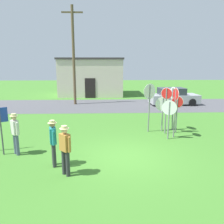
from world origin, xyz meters
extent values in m
plane|color=#3D7528|center=(0.00, 0.00, 0.00)|extent=(80.00, 80.00, 0.00)
cube|color=#4C4C51|center=(0.00, 11.27, 0.00)|extent=(60.00, 6.40, 0.01)
cube|color=beige|center=(-2.26, 18.26, 2.01)|extent=(6.98, 5.38, 4.02)
cube|color=#383333|center=(-2.26, 18.26, 4.12)|extent=(7.18, 5.58, 0.20)
cube|color=black|center=(-2.26, 15.55, 1.05)|extent=(1.10, 0.08, 2.10)
cylinder|color=brown|center=(-3.45, 12.01, 4.23)|extent=(0.24, 0.24, 8.46)
cube|color=brown|center=(-3.45, 12.01, 7.86)|extent=(1.80, 0.12, 0.12)
cube|color=#A5A8AD|center=(5.47, 11.47, 0.53)|extent=(4.42, 2.10, 0.76)
cube|color=#2D333D|center=(5.22, 11.46, 1.21)|extent=(2.34, 1.68, 0.60)
cylinder|color=black|center=(6.74, 12.47, 0.32)|extent=(0.65, 0.26, 0.64)
cylinder|color=black|center=(6.86, 10.67, 0.32)|extent=(0.65, 0.26, 0.64)
cylinder|color=black|center=(4.08, 12.28, 0.32)|extent=(0.65, 0.26, 0.64)
cylinder|color=black|center=(4.21, 10.48, 0.32)|extent=(0.65, 0.26, 0.64)
cylinder|color=slate|center=(2.96, 3.66, 1.19)|extent=(0.20, 0.12, 2.37)
cylinder|color=white|center=(2.96, 3.66, 2.08)|extent=(0.26, 0.68, 0.70)
cylinder|color=red|center=(2.97, 3.66, 2.08)|extent=(0.25, 0.63, 0.65)
cylinder|color=slate|center=(2.40, 3.01, 1.21)|extent=(0.13, 0.15, 2.42)
cylinder|color=white|center=(2.40, 3.01, 2.16)|extent=(0.51, 0.37, 0.61)
cylinder|color=red|center=(2.40, 3.00, 2.16)|extent=(0.48, 0.34, 0.56)
cylinder|color=slate|center=(2.32, 2.12, 0.95)|extent=(0.09, 0.09, 1.89)
cylinder|color=white|center=(2.32, 2.12, 1.59)|extent=(0.68, 0.25, 0.72)
cylinder|color=red|center=(2.32, 2.13, 1.59)|extent=(0.63, 0.24, 0.67)
cylinder|color=slate|center=(1.59, 3.38, 1.28)|extent=(0.12, 0.13, 2.57)
cylinder|color=white|center=(1.59, 3.38, 2.22)|extent=(0.72, 0.45, 0.83)
cylinder|color=red|center=(1.58, 3.39, 2.22)|extent=(0.67, 0.42, 0.77)
cylinder|color=slate|center=(2.35, 3.47, 0.93)|extent=(0.08, 0.08, 1.85)
cylinder|color=white|center=(2.35, 3.47, 1.52)|extent=(0.80, 0.11, 0.81)
cylinder|color=red|center=(2.36, 3.48, 1.52)|extent=(0.74, 0.10, 0.75)
cylinder|color=slate|center=(3.03, 3.13, 0.98)|extent=(0.10, 0.13, 1.96)
cylinder|color=white|center=(3.03, 3.13, 1.69)|extent=(0.61, 0.22, 0.64)
cylinder|color=red|center=(3.03, 3.12, 1.69)|extent=(0.57, 0.21, 0.59)
cylinder|color=slate|center=(2.69, 2.39, 1.24)|extent=(0.08, 0.08, 2.47)
cylinder|color=white|center=(2.69, 2.39, 2.22)|extent=(0.11, 0.61, 0.62)
cylinder|color=red|center=(2.68, 2.39, 2.22)|extent=(0.11, 0.56, 0.57)
cylinder|color=#2D2D33|center=(-2.74, -0.60, 0.44)|extent=(0.14, 0.14, 0.88)
cylinder|color=#2D2D33|center=(-2.68, -0.81, 0.44)|extent=(0.14, 0.14, 0.88)
cube|color=teal|center=(-2.71, -0.70, 1.17)|extent=(0.31, 0.41, 0.58)
cylinder|color=teal|center=(-2.77, -0.47, 1.15)|extent=(0.09, 0.09, 0.52)
cylinder|color=teal|center=(-2.64, -0.93, 1.15)|extent=(0.09, 0.09, 0.52)
sphere|color=#9E7051|center=(-2.71, -0.70, 1.58)|extent=(0.21, 0.21, 0.21)
cylinder|color=beige|center=(-2.71, -0.70, 1.64)|extent=(0.32, 0.31, 0.02)
cylinder|color=beige|center=(-2.71, -0.70, 1.69)|extent=(0.19, 0.19, 0.09)
cylinder|color=#2D2D33|center=(-2.24, -1.35, 0.44)|extent=(0.14, 0.14, 0.88)
cylinder|color=#2D2D33|center=(-2.08, -1.51, 0.44)|extent=(0.14, 0.14, 0.88)
cube|color=#B27533|center=(-2.16, -1.43, 1.17)|extent=(0.41, 0.41, 0.58)
cylinder|color=#B27533|center=(-2.33, -1.26, 1.15)|extent=(0.09, 0.09, 0.52)
cylinder|color=#B27533|center=(-1.99, -1.60, 1.15)|extent=(0.09, 0.09, 0.52)
sphere|color=beige|center=(-2.16, -1.43, 1.58)|extent=(0.21, 0.21, 0.21)
cylinder|color=beige|center=(-2.16, -1.43, 1.64)|extent=(0.32, 0.31, 0.02)
cylinder|color=beige|center=(-2.16, -1.43, 1.69)|extent=(0.19, 0.19, 0.09)
cylinder|color=#4C5670|center=(-4.56, 0.52, 0.44)|extent=(0.14, 0.14, 0.88)
cylinder|color=#4C5670|center=(-4.41, 0.35, 0.44)|extent=(0.14, 0.14, 0.88)
cube|color=beige|center=(-4.48, 0.43, 1.17)|extent=(0.40, 0.42, 0.58)
cylinder|color=beige|center=(-4.64, 0.61, 1.15)|extent=(0.09, 0.09, 0.52)
cylinder|color=beige|center=(-4.33, 0.25, 1.15)|extent=(0.09, 0.09, 0.52)
sphere|color=tan|center=(-4.48, 0.43, 1.58)|extent=(0.21, 0.21, 0.21)
cylinder|color=beige|center=(-4.48, 0.43, 1.64)|extent=(0.31, 0.31, 0.02)
cylinder|color=beige|center=(-4.48, 0.43, 1.69)|extent=(0.19, 0.19, 0.09)
cylinder|color=#4C4C51|center=(-5.04, 0.44, 0.99)|extent=(0.06, 0.06, 1.98)
cube|color=#1E389E|center=(-5.04, 0.44, 1.68)|extent=(0.52, 0.33, 0.60)
camera|label=1|loc=(-0.88, -8.60, 3.76)|focal=36.55mm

